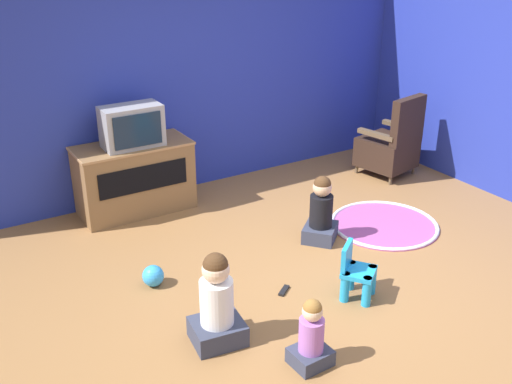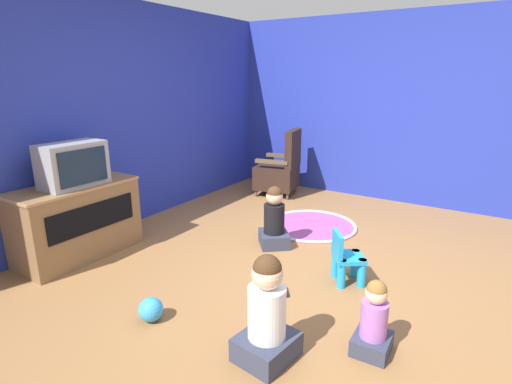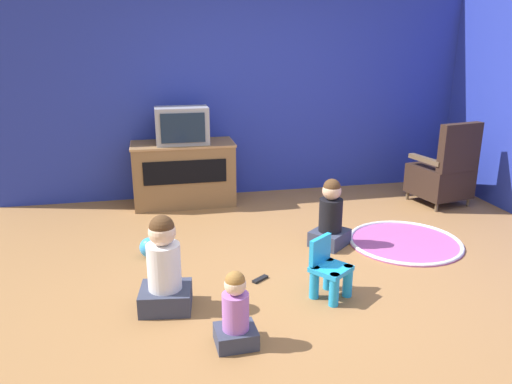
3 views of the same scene
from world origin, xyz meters
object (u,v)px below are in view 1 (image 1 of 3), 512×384
remote_control (284,290)px  toy_ball (153,276)px  yellow_kid_chair (356,275)px  child_watching_center (311,337)px  child_watching_left (217,305)px  child_watching_right (321,213)px  tv_cabinet (135,177)px  black_armchair (391,146)px  television (132,126)px

remote_control → toy_ball: bearing=107.4°
yellow_kid_chair → child_watching_center: 0.91m
child_watching_left → child_watching_right: 1.74m
tv_cabinet → child_watching_center: size_ratio=2.28×
black_armchair → toy_ball: (-3.31, -0.79, -0.28)m
toy_ball → child_watching_left: bearing=-83.3°
child_watching_left → child_watching_right: child_watching_left is taller
black_armchair → child_watching_left: size_ratio=1.38×
child_watching_center → remote_control: (0.34, 0.81, -0.21)m
tv_cabinet → child_watching_left: bearing=-97.4°
television → black_armchair: bearing=-11.3°
black_armchair → child_watching_center: (-2.79, -2.24, -0.15)m
yellow_kid_chair → child_watching_right: bearing=32.9°
yellow_kid_chair → television: bearing=74.0°
child_watching_right → television: bearing=90.1°
remote_control → child_watching_right: bearing=-0.4°
black_armchair → toy_ball: black_armchair is taller
television → child_watching_right: bearing=-49.6°
yellow_kid_chair → child_watching_left: size_ratio=0.64×
child_watching_center → remote_control: child_watching_center is taller
television → tv_cabinet: bearing=90.0°
child_watching_center → remote_control: bearing=65.3°
child_watching_left → remote_control: size_ratio=4.79×
child_watching_left → child_watching_right: (1.53, 0.83, -0.03)m
toy_ball → remote_control: (0.86, -0.64, -0.08)m
black_armchair → remote_control: (-2.45, -1.42, -0.35)m
tv_cabinet → toy_ball: (-0.41, -1.42, -0.28)m
tv_cabinet → child_watching_left: 2.35m
television → child_watching_center: bearing=-87.8°
yellow_kid_chair → child_watching_left: (-1.19, 0.08, 0.11)m
tv_cabinet → toy_ball: tv_cabinet is taller
child_watching_center → child_watching_right: 1.77m
black_armchair → yellow_kid_chair: bearing=29.7°
yellow_kid_chair → child_watching_left: 1.20m
toy_ball → black_armchair: bearing=13.4°
tv_cabinet → toy_ball: bearing=-106.1°
television → remote_control: size_ratio=3.92×
television → black_armchair: 3.01m
tv_cabinet → yellow_kid_chair: size_ratio=2.55×
toy_ball → remote_control: bearing=-36.7°
yellow_kid_chair → remote_control: yellow_kid_chair is taller
toy_ball → remote_control: 1.07m
television → child_watching_left: (-0.30, -2.28, -0.62)m
child_watching_center → tv_cabinet: bearing=90.0°
child_watching_right → toy_ball: (-1.64, 0.08, -0.19)m
child_watching_left → yellow_kid_chair: bearing=3.9°
tv_cabinet → black_armchair: size_ratio=1.19×
child_watching_right → remote_control: child_watching_right is taller
child_watching_left → toy_ball: size_ratio=3.97×
yellow_kid_chair → tv_cabinet: bearing=73.6°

